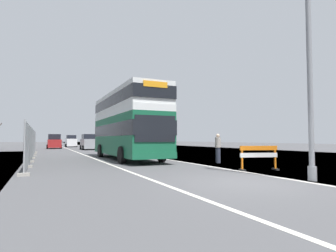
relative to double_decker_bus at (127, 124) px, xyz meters
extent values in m
cube|color=#4C4C4F|center=(0.57, -11.87, -2.55)|extent=(140.00, 280.00, 0.10)
cube|color=#B2AFA8|center=(2.47, -11.87, -2.50)|extent=(0.24, 196.00, 0.01)
cube|color=silver|center=(-2.03, -11.87, -2.50)|extent=(0.16, 168.00, 0.01)
cube|color=#145638|center=(0.00, 0.01, -0.84)|extent=(2.57, 10.72, 2.62)
cube|color=silver|center=(0.00, 0.01, 0.67)|extent=(2.57, 10.72, 0.40)
cube|color=silver|center=(0.00, 0.01, 1.53)|extent=(2.55, 10.61, 1.33)
cube|color=black|center=(0.00, 0.01, -0.45)|extent=(2.60, 10.82, 0.84)
cube|color=black|center=(0.00, 0.01, 1.53)|extent=(2.59, 10.77, 0.73)
cube|color=black|center=(0.01, -5.37, -0.51)|extent=(2.35, 0.06, 1.44)
cube|color=orange|center=(0.01, -5.37, 1.90)|extent=(1.40, 0.06, 0.32)
cube|color=#145638|center=(0.00, 0.01, -1.97)|extent=(2.60, 10.82, 0.36)
cylinder|color=black|center=(-1.27, -3.31, -2.00)|extent=(0.30, 1.00, 1.00)
cylinder|color=black|center=(1.28, -3.31, -2.00)|extent=(0.30, 1.00, 1.00)
cylinder|color=black|center=(-1.28, 2.95, -2.00)|extent=(0.30, 1.00, 1.00)
cylinder|color=black|center=(1.27, 2.96, -2.00)|extent=(0.30, 1.00, 1.00)
cylinder|color=gray|center=(2.88, -12.51, 2.18)|extent=(0.18, 0.18, 9.36)
cylinder|color=gray|center=(2.88, -12.51, -2.25)|extent=(0.29, 0.29, 0.50)
cube|color=orange|center=(3.46, -9.38, -1.48)|extent=(1.77, 0.54, 0.20)
cube|color=white|center=(3.46, -9.38, -1.80)|extent=(1.77, 0.54, 0.20)
cube|color=orange|center=(2.67, -9.17, -1.99)|extent=(0.09, 0.09, 1.02)
cube|color=black|center=(2.67, -9.17, -2.46)|extent=(0.25, 0.46, 0.08)
cube|color=orange|center=(4.24, -9.59, -1.99)|extent=(0.09, 0.09, 1.02)
cube|color=black|center=(4.24, -9.59, -2.46)|extent=(0.25, 0.46, 0.08)
cube|color=#A8AAAD|center=(-6.14, -5.31, -1.40)|extent=(0.04, 3.26, 2.10)
cube|color=#A8AAAD|center=(-6.14, -1.91, -1.40)|extent=(0.04, 3.26, 2.10)
cube|color=#A8AAAD|center=(-6.14, 1.49, -1.40)|extent=(0.04, 3.26, 2.10)
cube|color=#A8AAAD|center=(-6.14, 4.89, -1.40)|extent=(0.04, 3.26, 2.10)
cube|color=#A8AAAD|center=(-6.14, 8.29, -1.40)|extent=(0.04, 3.26, 2.10)
cube|color=#A8AAAD|center=(-6.14, 11.69, -1.40)|extent=(0.04, 3.26, 2.10)
cylinder|color=#939699|center=(-6.14, -7.01, -1.40)|extent=(0.06, 0.06, 2.20)
cube|color=gray|center=(-6.14, -7.01, -2.44)|extent=(0.44, 0.20, 0.12)
cylinder|color=#939699|center=(-6.14, -3.61, -1.40)|extent=(0.06, 0.06, 2.20)
cube|color=gray|center=(-6.14, -3.61, -2.44)|extent=(0.44, 0.20, 0.12)
cylinder|color=#939699|center=(-6.14, -0.21, -1.40)|extent=(0.06, 0.06, 2.20)
cube|color=gray|center=(-6.14, -0.21, -2.44)|extent=(0.44, 0.20, 0.12)
cylinder|color=#939699|center=(-6.14, 3.19, -1.40)|extent=(0.06, 0.06, 2.20)
cube|color=gray|center=(-6.14, 3.19, -2.44)|extent=(0.44, 0.20, 0.12)
cylinder|color=#939699|center=(-6.14, 6.59, -1.40)|extent=(0.06, 0.06, 2.20)
cube|color=gray|center=(-6.14, 6.59, -2.44)|extent=(0.44, 0.20, 0.12)
cylinder|color=#939699|center=(-6.14, 9.99, -1.40)|extent=(0.06, 0.06, 2.20)
cube|color=gray|center=(-6.14, 9.99, -2.44)|extent=(0.44, 0.20, 0.12)
cylinder|color=#939699|center=(-6.14, 13.39, -1.40)|extent=(0.06, 0.06, 2.20)
cube|color=gray|center=(-6.14, 13.39, -2.44)|extent=(0.44, 0.20, 0.12)
cube|color=gray|center=(0.25, 18.83, -1.69)|extent=(1.77, 4.13, 1.25)
cube|color=black|center=(0.25, 18.83, -0.74)|extent=(1.63, 2.27, 0.65)
cylinder|color=black|center=(1.13, 20.10, -2.20)|extent=(0.20, 0.60, 0.60)
cylinder|color=black|center=(-0.64, 20.10, -2.20)|extent=(0.20, 0.60, 0.60)
cylinder|color=black|center=(1.13, 17.55, -2.20)|extent=(0.20, 0.60, 0.60)
cylinder|color=black|center=(-0.64, 17.55, -2.20)|extent=(0.20, 0.60, 0.60)
cube|color=maroon|center=(-3.80, 25.59, -1.73)|extent=(1.84, 4.45, 1.17)
cube|color=black|center=(-3.80, 25.59, -0.75)|extent=(1.69, 2.45, 0.80)
cylinder|color=black|center=(-2.88, 26.97, -2.20)|extent=(0.20, 0.60, 0.60)
cylinder|color=black|center=(-4.72, 26.97, -2.20)|extent=(0.20, 0.60, 0.60)
cylinder|color=black|center=(-2.88, 24.21, -2.20)|extent=(0.20, 0.60, 0.60)
cylinder|color=black|center=(-4.72, 24.21, -2.20)|extent=(0.20, 0.60, 0.60)
cube|color=silver|center=(-0.65, 33.59, -1.67)|extent=(1.72, 4.05, 1.30)
cube|color=black|center=(-0.65, 33.59, -0.69)|extent=(1.58, 2.23, 0.66)
cylinder|color=black|center=(0.21, 34.84, -2.20)|extent=(0.20, 0.60, 0.60)
cylinder|color=black|center=(-1.51, 34.84, -2.20)|extent=(0.20, 0.60, 0.60)
cylinder|color=black|center=(0.21, 32.33, -2.20)|extent=(0.20, 0.60, 0.60)
cylinder|color=black|center=(-1.51, 32.33, -2.20)|extent=(0.20, 0.60, 0.60)
cylinder|color=#2D3342|center=(4.02, -5.42, -2.04)|extent=(0.29, 0.29, 0.92)
cylinder|color=#B2A89E|center=(4.02, -5.42, -1.28)|extent=(0.34, 0.34, 0.60)
sphere|color=beige|center=(4.02, -5.42, -0.87)|extent=(0.22, 0.22, 0.22)
camera|label=1|loc=(-5.54, -18.92, -1.07)|focal=29.13mm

